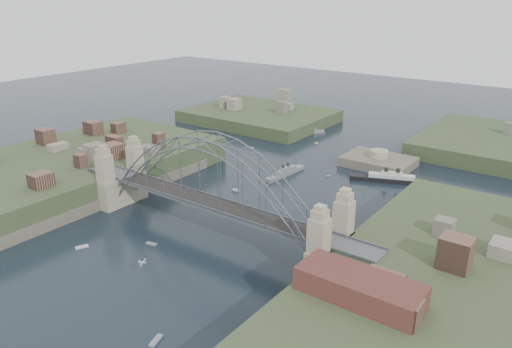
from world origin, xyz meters
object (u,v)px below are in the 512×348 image
object	(u,v)px
bridge	(209,186)
ocean_liner	(391,179)
naval_cruiser_far	(307,131)
naval_cruiser_near	(285,173)
wharf_shed	(359,287)
fort_island	(378,167)

from	to	relation	value
bridge	ocean_liner	distance (m)	63.20
naval_cruiser_far	ocean_liner	bearing A→B (deg)	-33.29
bridge	naval_cruiser_near	bearing A→B (deg)	100.12
wharf_shed	ocean_liner	world-z (taller)	wharf_shed
wharf_shed	naval_cruiser_near	bearing A→B (deg)	131.66
bridge	fort_island	world-z (taller)	bridge
naval_cruiser_near	naval_cruiser_far	xyz separation A→B (m)	(-19.85, 46.24, -0.03)
bridge	wharf_shed	distance (m)	46.23
naval_cruiser_far	ocean_liner	xyz separation A→B (m)	(48.93, -32.13, 0.17)
fort_island	naval_cruiser_far	distance (m)	44.79
naval_cruiser_far	naval_cruiser_near	bearing A→B (deg)	-66.77
bridge	wharf_shed	world-z (taller)	bridge
bridge	ocean_liner	size ratio (longest dim) A/B	3.47
bridge	wharf_shed	bearing A→B (deg)	-17.65
bridge	naval_cruiser_far	distance (m)	95.45
bridge	ocean_liner	world-z (taller)	bridge
naval_cruiser_near	ocean_liner	bearing A→B (deg)	25.89
bridge	naval_cruiser_near	distance (m)	46.50
wharf_shed	ocean_liner	bearing A→B (deg)	107.49
bridge	fort_island	bearing A→B (deg)	80.27
bridge	naval_cruiser_far	size ratio (longest dim) A/B	7.07
wharf_shed	naval_cruiser_far	xyz separation A→B (m)	(-71.76, 104.59, -9.23)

